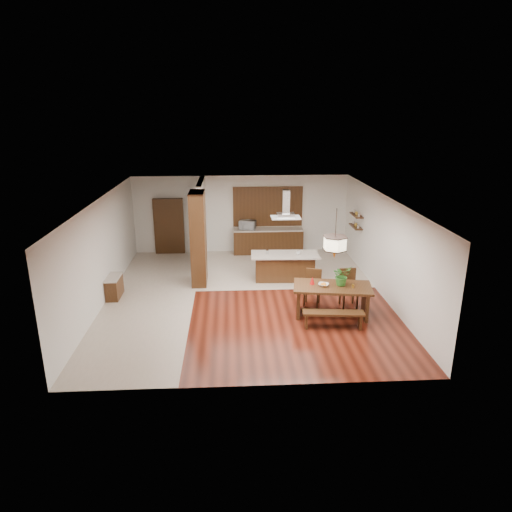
{
  "coord_description": "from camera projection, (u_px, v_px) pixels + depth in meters",
  "views": [
    {
      "loc": [
        -0.42,
        -12.31,
        5.25
      ],
      "look_at": [
        0.3,
        0.0,
        1.25
      ],
      "focal_mm": 32.0,
      "sensor_mm": 36.0,
      "label": 1
    }
  ],
  "objects": [
    {
      "name": "island_cup",
      "position": [
        298.0,
        253.0,
        14.28
      ],
      "size": [
        0.15,
        0.15,
        0.1
      ],
      "primitive_type": "imported",
      "rotation": [
        0.0,
        0.0,
        -0.25
      ],
      "color": "white",
      "rests_on": "kitchen_island"
    },
    {
      "name": "shelf_lower",
      "position": [
        356.0,
        227.0,
        15.58
      ],
      "size": [
        0.26,
        0.9,
        0.04
      ],
      "primitive_type": "cube",
      "color": "black",
      "rests_on": "room_shell"
    },
    {
      "name": "dining_table",
      "position": [
        332.0,
        294.0,
        11.96
      ],
      "size": [
        2.15,
        1.31,
        0.84
      ],
      "rotation": [
        0.0,
        0.0,
        -0.15
      ],
      "color": "black",
      "rests_on": "ground"
    },
    {
      "name": "hallway_doorway",
      "position": [
        169.0,
        226.0,
        17.04
      ],
      "size": [
        1.1,
        0.2,
        2.1
      ],
      "primitive_type": "cube",
      "color": "black",
      "rests_on": "ground"
    },
    {
      "name": "tile_hallway",
      "position": [
        151.0,
        299.0,
        13.18
      ],
      "size": [
        2.5,
        9.0,
        0.01
      ],
      "primitive_type": "cube",
      "color": "beige",
      "rests_on": "ground"
    },
    {
      "name": "hallway_console",
      "position": [
        114.0,
        287.0,
        13.21
      ],
      "size": [
        0.37,
        0.88,
        0.63
      ],
      "primitive_type": "cube",
      "color": "black",
      "rests_on": "ground"
    },
    {
      "name": "tile_kitchen",
      "position": [
        279.0,
        267.0,
        15.77
      ],
      "size": [
        5.5,
        4.0,
        0.01
      ],
      "primitive_type": "cube",
      "color": "beige",
      "rests_on": "ground"
    },
    {
      "name": "dining_bench",
      "position": [
        333.0,
        320.0,
        11.4
      ],
      "size": [
        1.55,
        0.48,
        0.43
      ],
      "primitive_type": null,
      "rotation": [
        0.0,
        0.0,
        -0.1
      ],
      "color": "black",
      "rests_on": "ground"
    },
    {
      "name": "fruit_bowl",
      "position": [
        323.0,
        285.0,
        11.88
      ],
      "size": [
        0.34,
        0.34,
        0.07
      ],
      "primitive_type": "imported",
      "rotation": [
        0.0,
        0.0,
        -0.36
      ],
      "color": "beige",
      "rests_on": "dining_table"
    },
    {
      "name": "soffit_band",
      "position": [
        245.0,
        199.0,
        12.44
      ],
      "size": [
        8.0,
        9.0,
        0.02
      ],
      "primitive_type": "cube",
      "color": "#381D0E",
      "rests_on": "room_shell"
    },
    {
      "name": "foliage_plant",
      "position": [
        342.0,
        275.0,
        11.87
      ],
      "size": [
        0.61,
        0.58,
        0.54
      ],
      "primitive_type": "imported",
      "rotation": [
        0.0,
        0.0,
        0.42
      ],
      "color": "#2C6822",
      "rests_on": "dining_table"
    },
    {
      "name": "dining_chair_left",
      "position": [
        312.0,
        288.0,
        12.63
      ],
      "size": [
        0.57,
        0.57,
        1.01
      ],
      "primitive_type": null,
      "rotation": [
        0.0,
        0.0,
        -0.32
      ],
      "color": "black",
      "rests_on": "ground"
    },
    {
      "name": "gold_ornament",
      "position": [
        353.0,
        286.0,
        11.76
      ],
      "size": [
        0.07,
        0.07,
        0.09
      ],
      "primitive_type": "cylinder",
      "rotation": [
        0.0,
        0.0,
        0.05
      ],
      "color": "gold",
      "rests_on": "dining_table"
    },
    {
      "name": "pendant_lantern",
      "position": [
        335.0,
        234.0,
        11.46
      ],
      "size": [
        0.64,
        0.64,
        1.31
      ],
      "primitive_type": null,
      "color": "beige",
      "rests_on": "room_shell"
    },
    {
      "name": "room_shell",
      "position": [
        245.0,
        229.0,
        12.7
      ],
      "size": [
        9.0,
        9.04,
        2.92
      ],
      "color": "#3E130B",
      "rests_on": "ground"
    },
    {
      "name": "kitchen_island",
      "position": [
        285.0,
        266.0,
        14.53
      ],
      "size": [
        2.16,
        1.0,
        0.88
      ],
      "rotation": [
        0.0,
        0.0,
        -0.04
      ],
      "color": "black",
      "rests_on": "ground"
    },
    {
      "name": "dining_chair_right",
      "position": [
        349.0,
        289.0,
        12.53
      ],
      "size": [
        0.49,
        0.49,
        1.05
      ],
      "primitive_type": null,
      "rotation": [
        0.0,
        0.0,
        0.05
      ],
      "color": "black",
      "rests_on": "ground"
    },
    {
      "name": "shelf_upper",
      "position": [
        356.0,
        215.0,
        15.46
      ],
      "size": [
        0.26,
        0.9,
        0.04
      ],
      "primitive_type": "cube",
      "color": "black",
      "rests_on": "room_shell"
    },
    {
      "name": "napkin_cone",
      "position": [
        312.0,
        280.0,
        11.98
      ],
      "size": [
        0.17,
        0.17,
        0.21
      ],
      "primitive_type": "cone",
      "rotation": [
        0.0,
        0.0,
        -0.35
      ],
      "color": "#AF0C0C",
      "rests_on": "dining_table"
    },
    {
      "name": "range_hood",
      "position": [
        286.0,
        204.0,
        13.91
      ],
      "size": [
        0.9,
        0.55,
        0.87
      ],
      "primitive_type": null,
      "color": "silver",
      "rests_on": "room_shell"
    },
    {
      "name": "partition_pier",
      "position": [
        198.0,
        239.0,
        13.95
      ],
      "size": [
        0.45,
        1.0,
        2.9
      ],
      "primitive_type": "cube",
      "color": "black",
      "rests_on": "ground"
    },
    {
      "name": "partition_stub",
      "position": [
        202.0,
        222.0,
        15.94
      ],
      "size": [
        0.18,
        2.4,
        2.9
      ],
      "primitive_type": "cube",
      "color": "silver",
      "rests_on": "ground"
    },
    {
      "name": "rear_counter",
      "position": [
        268.0,
        241.0,
        17.23
      ],
      "size": [
        2.6,
        0.62,
        0.95
      ],
      "color": "black",
      "rests_on": "ground"
    },
    {
      "name": "microwave",
      "position": [
        247.0,
        225.0,
        16.97
      ],
      "size": [
        0.67,
        0.54,
        0.33
      ],
      "primitive_type": "imported",
      "rotation": [
        0.0,
        0.0,
        -0.25
      ],
      "color": "silver",
      "rests_on": "rear_counter"
    },
    {
      "name": "kitchen_window",
      "position": [
        268.0,
        206.0,
        17.08
      ],
      "size": [
        2.6,
        0.08,
        1.5
      ],
      "primitive_type": "cube",
      "color": "brown",
      "rests_on": "room_shell"
    }
  ]
}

